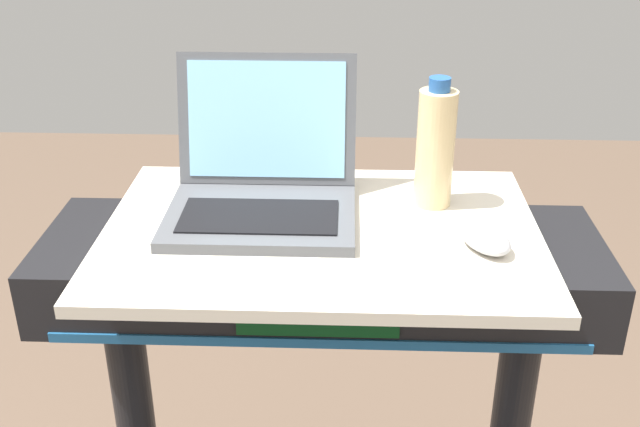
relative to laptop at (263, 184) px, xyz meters
The scene contains 4 objects.
desk_board 0.13m from the laptop, 31.66° to the right, with size 0.69×0.48×0.02m, color beige.
laptop is the anchor object (origin of this frame).
computer_mouse 0.37m from the laptop, 18.80° to the right, with size 0.06×0.10×0.03m, color #B2B2B7.
water_bottle 0.29m from the laptop, ahead, with size 0.06×0.06×0.22m.
Camera 1 is at (0.04, -0.37, 1.63)m, focal length 42.93 mm.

